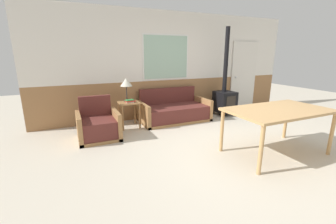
{
  "coord_description": "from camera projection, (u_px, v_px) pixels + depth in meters",
  "views": [
    {
      "loc": [
        -2.68,
        -2.86,
        1.67
      ],
      "look_at": [
        -0.87,
        1.17,
        0.51
      ],
      "focal_mm": 24.0,
      "sensor_mm": 36.0,
      "label": 1
    }
  ],
  "objects": [
    {
      "name": "armchair",
      "position": [
        98.0,
        126.0,
        4.49
      ],
      "size": [
        0.79,
        0.76,
        0.82
      ],
      "rotation": [
        0.0,
        0.0,
        0.04
      ],
      "color": "#9E7042",
      "rests_on": "ground_plane"
    },
    {
      "name": "book_stack",
      "position": [
        130.0,
        101.0,
        5.02
      ],
      "size": [
        0.22,
        0.15,
        0.07
      ],
      "color": "white",
      "rests_on": "side_table"
    },
    {
      "name": "wood_stove",
      "position": [
        225.0,
        96.0,
        6.14
      ],
      "size": [
        0.49,
        0.53,
        2.33
      ],
      "color": "black",
      "rests_on": "ground_plane"
    },
    {
      "name": "couch",
      "position": [
        174.0,
        111.0,
        5.69
      ],
      "size": [
        1.72,
        0.89,
        0.79
      ],
      "color": "#9E7042",
      "rests_on": "ground_plane"
    },
    {
      "name": "wall_back",
      "position": [
        175.0,
        65.0,
        5.98
      ],
      "size": [
        7.2,
        0.09,
        2.7
      ],
      "color": "#996B42",
      "rests_on": "ground_plane"
    },
    {
      "name": "table_lamp",
      "position": [
        126.0,
        83.0,
        5.05
      ],
      "size": [
        0.27,
        0.27,
        0.54
      ],
      "color": "#262628",
      "rests_on": "side_table"
    },
    {
      "name": "side_table",
      "position": [
        129.0,
        107.0,
        5.13
      ],
      "size": [
        0.45,
        0.45,
        0.59
      ],
      "color": "#9E7042",
      "rests_on": "ground_plane"
    },
    {
      "name": "dining_table",
      "position": [
        278.0,
        113.0,
        3.71
      ],
      "size": [
        1.69,
        0.99,
        0.78
      ],
      "color": "tan",
      "rests_on": "ground_plane"
    },
    {
      "name": "ground_plane",
      "position": [
        239.0,
        150.0,
        4.01
      ],
      "size": [
        16.0,
        16.0,
        0.0
      ],
      "primitive_type": "plane",
      "color": "beige"
    },
    {
      "name": "entry_door",
      "position": [
        243.0,
        75.0,
        6.95
      ],
      "size": [
        0.93,
        0.09,
        2.01
      ],
      "color": "silver",
      "rests_on": "ground_plane"
    }
  ]
}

